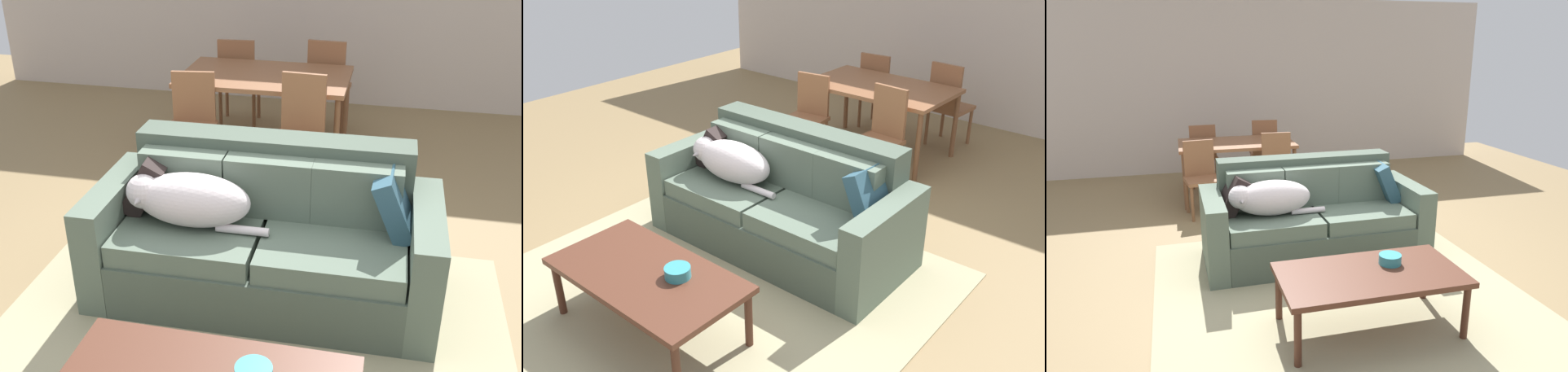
{
  "view_description": "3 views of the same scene",
  "coord_description": "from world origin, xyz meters",
  "views": [
    {
      "loc": [
        0.69,
        -2.97,
        2.38
      ],
      "look_at": [
        -0.05,
        0.35,
        0.68
      ],
      "focal_mm": 43.88,
      "sensor_mm": 36.0,
      "label": 1
    },
    {
      "loc": [
        2.64,
        -2.87,
        2.55
      ],
      "look_at": [
        0.05,
        0.22,
        0.56
      ],
      "focal_mm": 40.97,
      "sensor_mm": 36.0,
      "label": 2
    },
    {
      "loc": [
        -1.18,
        -3.88,
        1.93
      ],
      "look_at": [
        -0.08,
        0.18,
        0.73
      ],
      "focal_mm": 33.15,
      "sensor_mm": 36.0,
      "label": 3
    }
  ],
  "objects": [
    {
      "name": "dining_chair_far_left",
      "position": [
        -0.87,
        3.02,
        0.5
      ],
      "size": [
        0.43,
        0.43,
        0.91
      ],
      "rotation": [
        0.0,
        0.0,
        3.22
      ],
      "color": "brown",
      "rests_on": "ground"
    },
    {
      "name": "throw_pillow_by_left_arm",
      "position": [
        -0.75,
        0.33,
        0.65
      ],
      "size": [
        0.32,
        0.39,
        0.38
      ],
      "primitive_type": "cube",
      "rotation": [
        0.0,
        0.51,
        0.09
      ],
      "color": "black",
      "rests_on": "couch"
    },
    {
      "name": "bowl_on_coffee_table",
      "position": [
        0.22,
        -0.98,
        0.48
      ],
      "size": [
        0.16,
        0.16,
        0.07
      ],
      "primitive_type": "cylinder",
      "color": "teal",
      "rests_on": "coffee_table"
    },
    {
      "name": "dining_table",
      "position": [
        -0.45,
        2.39,
        0.69
      ],
      "size": [
        1.48,
        0.9,
        0.75
      ],
      "color": "brown",
      "rests_on": "ground"
    },
    {
      "name": "dog_on_left_cushion",
      "position": [
        -0.44,
        0.15,
        0.65
      ],
      "size": [
        0.86,
        0.35,
        0.32
      ],
      "rotation": [
        0.0,
        0.0,
        0.01
      ],
      "color": "silver",
      "rests_on": "couch"
    },
    {
      "name": "throw_pillow_by_right_arm",
      "position": [
        0.74,
        0.35,
        0.66
      ],
      "size": [
        0.28,
        0.39,
        0.4
      ],
      "primitive_type": "cube",
      "rotation": [
        0.0,
        -0.42,
        -0.04
      ],
      "color": "#2E5364",
      "rests_on": "couch"
    },
    {
      "name": "area_rug",
      "position": [
        -0.0,
        -0.61,
        0.01
      ],
      "size": [
        2.96,
        3.02,
        0.01
      ],
      "primitive_type": "cube",
      "rotation": [
        0.0,
        0.0,
        0.01
      ],
      "color": "tan",
      "rests_on": "ground"
    },
    {
      "name": "dining_chair_near_right",
      "position": [
        -0.03,
        1.76,
        0.51
      ],
      "size": [
        0.43,
        0.43,
        0.94
      ],
      "rotation": [
        0.0,
        0.0,
        -0.07
      ],
      "color": "brown",
      "rests_on": "ground"
    },
    {
      "name": "couch",
      "position": [
        -0.0,
        0.29,
        0.36
      ],
      "size": [
        2.06,
        0.93,
        0.93
      ],
      "rotation": [
        0.0,
        0.0,
        0.01
      ],
      "color": "#485548",
      "rests_on": "ground"
    },
    {
      "name": "dining_chair_near_left",
      "position": [
        -0.95,
        1.79,
        0.49
      ],
      "size": [
        0.45,
        0.45,
        0.88
      ],
      "rotation": [
        0.0,
        0.0,
        0.15
      ],
      "color": "brown",
      "rests_on": "ground"
    },
    {
      "name": "dining_chair_far_right",
      "position": [
        0.03,
        3.02,
        0.51
      ],
      "size": [
        0.42,
        0.42,
        0.95
      ],
      "rotation": [
        0.0,
        0.0,
        3.08
      ],
      "color": "brown",
      "rests_on": "ground"
    },
    {
      "name": "ground_plane",
      "position": [
        0.0,
        0.0,
        0.0
      ],
      "size": [
        10.0,
        10.0,
        0.0
      ],
      "primitive_type": "plane",
      "color": "olive"
    },
    {
      "name": "coffee_table",
      "position": [
        0.03,
        -1.08,
        0.4
      ],
      "size": [
        1.27,
        0.67,
        0.45
      ],
      "color": "#532D1F",
      "rests_on": "ground"
    },
    {
      "name": "back_partition",
      "position": [
        0.0,
        4.0,
        1.35
      ],
      "size": [
        8.0,
        0.12,
        2.7
      ],
      "primitive_type": "cube",
      "color": "beige",
      "rests_on": "ground"
    }
  ]
}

